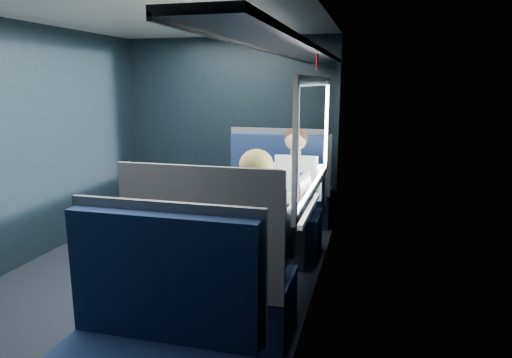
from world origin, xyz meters
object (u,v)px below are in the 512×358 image
(seat_bay_near, at_px, (271,211))
(man, at_px, (294,189))
(bottle_small, at_px, (301,186))
(table, at_px, (271,213))
(seat_bay_far, at_px, (216,282))
(laptop, at_px, (298,195))
(woman, at_px, (258,233))
(cup, at_px, (304,192))
(seat_row_front, at_px, (289,192))

(seat_bay_near, relative_size, man, 0.95)
(seat_bay_near, height_order, bottle_small, seat_bay_near)
(table, xyz_separation_m, seat_bay_near, (-0.19, 0.87, -0.24))
(table, height_order, seat_bay_far, seat_bay_far)
(seat_bay_near, height_order, man, man)
(bottle_small, bearing_deg, seat_bay_far, -107.43)
(laptop, bearing_deg, man, 102.94)
(seat_bay_near, xyz_separation_m, laptop, (0.40, -0.78, 0.39))
(man, bearing_deg, laptop, -77.06)
(seat_bay_near, xyz_separation_m, bottle_small, (0.39, -0.54, 0.41))
(seat_bay_far, height_order, woman, woman)
(bottle_small, xyz_separation_m, cup, (0.02, 0.02, -0.05))
(seat_row_front, relative_size, cup, 13.63)
(woman, xyz_separation_m, laptop, (0.14, 0.80, 0.08))
(bottle_small, bearing_deg, laptop, -87.23)
(seat_bay_near, relative_size, seat_row_front, 1.09)
(seat_bay_far, xyz_separation_m, man, (0.25, 1.57, 0.30))
(seat_bay_far, relative_size, woman, 0.95)
(seat_bay_far, bearing_deg, laptop, 67.96)
(seat_bay_far, relative_size, man, 0.95)
(table, distance_m, laptop, 0.27)
(man, bearing_deg, bottle_small, -70.77)
(seat_row_front, bearing_deg, laptop, -77.13)
(woman, xyz_separation_m, bottle_small, (0.13, 1.04, 0.11))
(seat_row_front, height_order, bottle_small, seat_row_front)
(seat_bay_near, bearing_deg, cup, -51.08)
(bottle_small, relative_size, cup, 2.57)
(man, xyz_separation_m, bottle_small, (0.13, -0.37, 0.12))
(table, distance_m, woman, 0.71)
(woman, bearing_deg, table, 95.45)
(seat_bay_far, bearing_deg, woman, 33.82)
(table, relative_size, seat_bay_far, 0.79)
(seat_bay_far, relative_size, cup, 14.80)
(seat_bay_near, relative_size, woman, 0.95)
(table, relative_size, laptop, 2.71)
(man, distance_m, laptop, 0.63)
(table, xyz_separation_m, seat_bay_far, (-0.18, -0.87, -0.25))
(table, relative_size, seat_row_front, 0.86)
(seat_bay_near, bearing_deg, man, -32.60)
(cup, bearing_deg, seat_row_front, 105.60)
(seat_row_front, bearing_deg, table, -84.20)
(seat_bay_near, xyz_separation_m, seat_row_front, (0.01, 0.93, -0.01))
(woman, relative_size, laptop, 3.58)
(seat_bay_far, distance_m, bottle_small, 1.33)
(woman, height_order, bottle_small, woman)
(seat_bay_far, height_order, bottle_small, seat_bay_far)
(seat_bay_far, height_order, seat_row_front, seat_bay_far)
(seat_bay_near, bearing_deg, woman, -80.55)
(man, height_order, woman, same)
(laptop, bearing_deg, table, -156.86)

